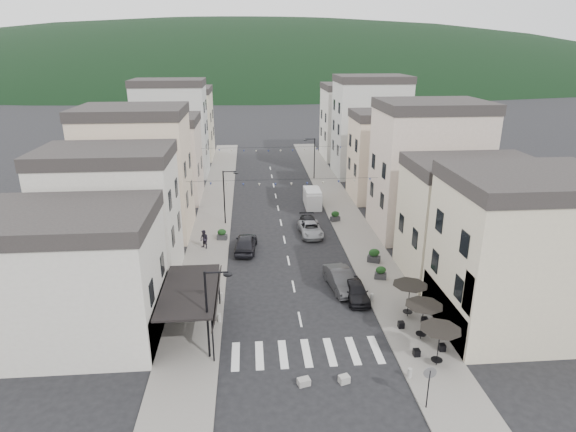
{
  "coord_description": "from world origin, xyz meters",
  "views": [
    {
      "loc": [
        -3.3,
        -23.7,
        18.44
      ],
      "look_at": [
        0.15,
        18.26,
        3.5
      ],
      "focal_mm": 30.0,
      "sensor_mm": 36.0,
      "label": 1
    }
  ],
  "objects_px": {
    "parked_car_a": "(356,291)",
    "delivery_van": "(312,198)",
    "pedestrian_a": "(202,290)",
    "parked_car_e": "(246,243)",
    "pedestrian_b": "(204,239)",
    "parked_car_c": "(311,229)",
    "parked_car_d": "(309,225)",
    "parked_car_b": "(341,280)"
  },
  "relations": [
    {
      "from": "parked_car_e",
      "to": "pedestrian_b",
      "type": "height_order",
      "value": "pedestrian_b"
    },
    {
      "from": "parked_car_d",
      "to": "parked_car_e",
      "type": "distance_m",
      "value": 8.21
    },
    {
      "from": "parked_car_d",
      "to": "parked_car_a",
      "type": "bearing_deg",
      "value": -83.66
    },
    {
      "from": "parked_car_c",
      "to": "pedestrian_a",
      "type": "height_order",
      "value": "pedestrian_a"
    },
    {
      "from": "pedestrian_b",
      "to": "parked_car_a",
      "type": "bearing_deg",
      "value": 0.62
    },
    {
      "from": "parked_car_e",
      "to": "parked_car_a",
      "type": "bearing_deg",
      "value": 135.78
    },
    {
      "from": "parked_car_b",
      "to": "pedestrian_b",
      "type": "distance_m",
      "value": 14.53
    },
    {
      "from": "parked_car_c",
      "to": "parked_car_e",
      "type": "xyz_separation_m",
      "value": [
        -6.65,
        -3.58,
        0.17
      ]
    },
    {
      "from": "parked_car_b",
      "to": "parked_car_d",
      "type": "xyz_separation_m",
      "value": [
        -0.95,
        12.96,
        -0.12
      ]
    },
    {
      "from": "parked_car_a",
      "to": "parked_car_d",
      "type": "relative_size",
      "value": 0.88
    },
    {
      "from": "parked_car_b",
      "to": "pedestrian_a",
      "type": "relative_size",
      "value": 2.54
    },
    {
      "from": "pedestrian_b",
      "to": "parked_car_e",
      "type": "bearing_deg",
      "value": 31.19
    },
    {
      "from": "parked_car_e",
      "to": "delivery_van",
      "type": "distance_m",
      "value": 15.27
    },
    {
      "from": "parked_car_b",
      "to": "parked_car_c",
      "type": "relative_size",
      "value": 1.02
    },
    {
      "from": "parked_car_b",
      "to": "parked_car_d",
      "type": "distance_m",
      "value": 12.99
    },
    {
      "from": "parked_car_d",
      "to": "pedestrian_b",
      "type": "height_order",
      "value": "pedestrian_b"
    },
    {
      "from": "pedestrian_a",
      "to": "delivery_van",
      "type": "bearing_deg",
      "value": 48.19
    },
    {
      "from": "parked_car_a",
      "to": "parked_car_b",
      "type": "distance_m",
      "value": 1.98
    },
    {
      "from": "parked_car_e",
      "to": "delivery_van",
      "type": "height_order",
      "value": "delivery_van"
    },
    {
      "from": "pedestrian_a",
      "to": "parked_car_b",
      "type": "bearing_deg",
      "value": -7.82
    },
    {
      "from": "parked_car_e",
      "to": "parked_car_d",
      "type": "bearing_deg",
      "value": -138.71
    },
    {
      "from": "parked_car_a",
      "to": "delivery_van",
      "type": "bearing_deg",
      "value": 90.51
    },
    {
      "from": "parked_car_d",
      "to": "parked_car_c",
      "type": "bearing_deg",
      "value": -90.62
    },
    {
      "from": "parked_car_c",
      "to": "parked_car_d",
      "type": "relative_size",
      "value": 1.02
    },
    {
      "from": "parked_car_e",
      "to": "pedestrian_a",
      "type": "distance_m",
      "value": 10.07
    },
    {
      "from": "parked_car_a",
      "to": "parked_car_c",
      "type": "bearing_deg",
      "value": 97.1
    },
    {
      "from": "parked_car_c",
      "to": "parked_car_d",
      "type": "distance_m",
      "value": 1.24
    },
    {
      "from": "parked_car_a",
      "to": "parked_car_e",
      "type": "bearing_deg",
      "value": 129.94
    },
    {
      "from": "parked_car_a",
      "to": "pedestrian_b",
      "type": "bearing_deg",
      "value": 138.93
    },
    {
      "from": "delivery_van",
      "to": "pedestrian_b",
      "type": "relative_size",
      "value": 2.55
    },
    {
      "from": "parked_car_b",
      "to": "pedestrian_b",
      "type": "height_order",
      "value": "pedestrian_b"
    },
    {
      "from": "parked_car_c",
      "to": "parked_car_e",
      "type": "height_order",
      "value": "parked_car_e"
    },
    {
      "from": "parked_car_b",
      "to": "parked_car_d",
      "type": "height_order",
      "value": "parked_car_b"
    },
    {
      "from": "parked_car_c",
      "to": "pedestrian_a",
      "type": "xyz_separation_m",
      "value": [
        -9.92,
        -13.1,
        0.41
      ]
    },
    {
      "from": "parked_car_c",
      "to": "delivery_van",
      "type": "relative_size",
      "value": 1.01
    },
    {
      "from": "parked_car_c",
      "to": "delivery_van",
      "type": "height_order",
      "value": "delivery_van"
    },
    {
      "from": "parked_car_d",
      "to": "delivery_van",
      "type": "distance_m",
      "value": 8.28
    },
    {
      "from": "delivery_van",
      "to": "pedestrian_a",
      "type": "height_order",
      "value": "delivery_van"
    },
    {
      "from": "delivery_van",
      "to": "parked_car_e",
      "type": "bearing_deg",
      "value": -120.78
    },
    {
      "from": "parked_car_b",
      "to": "parked_car_e",
      "type": "distance_m",
      "value": 11.13
    },
    {
      "from": "parked_car_d",
      "to": "pedestrian_a",
      "type": "xyz_separation_m",
      "value": [
        -9.92,
        -14.34,
        0.4
      ]
    },
    {
      "from": "pedestrian_a",
      "to": "pedestrian_b",
      "type": "bearing_deg",
      "value": 78.64
    }
  ]
}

